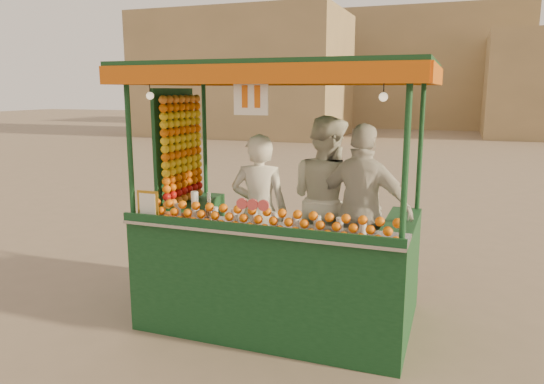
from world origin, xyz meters
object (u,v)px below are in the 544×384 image
(vendor_left, at_px, (259,211))
(vendor_middle, at_px, (326,199))
(juice_cart, at_px, (272,242))
(vendor_right, at_px, (363,210))

(vendor_left, height_order, vendor_middle, vendor_middle)
(juice_cart, distance_m, vendor_middle, 0.79)
(vendor_middle, xyz_separation_m, vendor_right, (0.43, -0.26, -0.03))
(vendor_left, distance_m, vendor_middle, 0.73)
(vendor_middle, bearing_deg, vendor_right, -179.99)
(juice_cart, relative_size, vendor_middle, 1.60)
(vendor_middle, distance_m, vendor_right, 0.50)
(vendor_left, xyz_separation_m, vendor_middle, (0.59, 0.42, 0.08))
(juice_cart, height_order, vendor_right, juice_cart)
(vendor_left, bearing_deg, juice_cart, 127.43)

